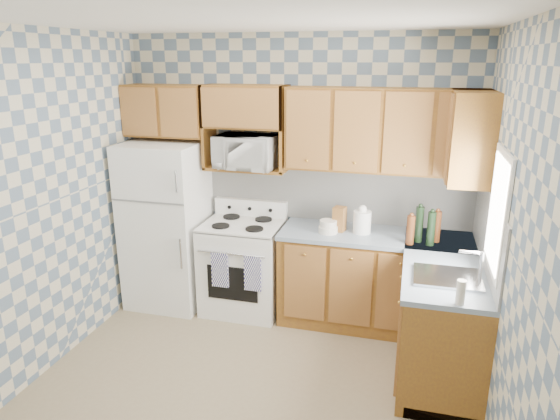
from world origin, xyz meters
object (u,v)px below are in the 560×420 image
object	(u,v)px
microwave	(246,152)
electric_kettle	(362,222)
refrigerator	(167,225)
stove_body	(244,267)

from	to	relation	value
microwave	electric_kettle	bearing A→B (deg)	-0.87
refrigerator	electric_kettle	bearing A→B (deg)	1.25
refrigerator	stove_body	world-z (taller)	refrigerator
refrigerator	stove_body	size ratio (longest dim) A/B	1.87
electric_kettle	stove_body	bearing A→B (deg)	-179.11
refrigerator	electric_kettle	distance (m)	1.97
stove_body	refrigerator	bearing A→B (deg)	-178.22
stove_body	electric_kettle	size ratio (longest dim) A/B	4.34
refrigerator	microwave	bearing A→B (deg)	8.61
stove_body	electric_kettle	world-z (taller)	electric_kettle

